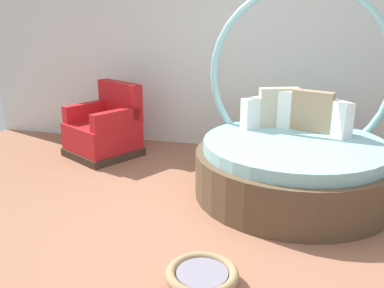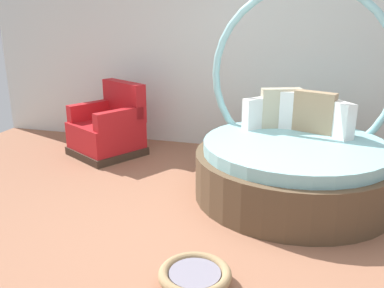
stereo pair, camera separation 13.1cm
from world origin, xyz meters
name	(u,v)px [view 2 (the right image)]	position (x,y,z in m)	size (l,w,h in m)	color
ground_plane	(217,241)	(0.00, 0.00, -0.01)	(8.00, 8.00, 0.02)	#936047
back_wall	(263,37)	(0.00, 2.60, 1.51)	(8.00, 0.12, 3.01)	silver
round_daybed	(294,156)	(0.54, 1.16, 0.40)	(1.99, 1.99, 2.14)	brown
red_armchair	(109,130)	(-1.87, 1.79, 0.33)	(1.09, 1.09, 0.94)	#38281E
pet_basket	(195,277)	(-0.02, -0.63, 0.07)	(0.51, 0.51, 0.13)	#9E7F56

